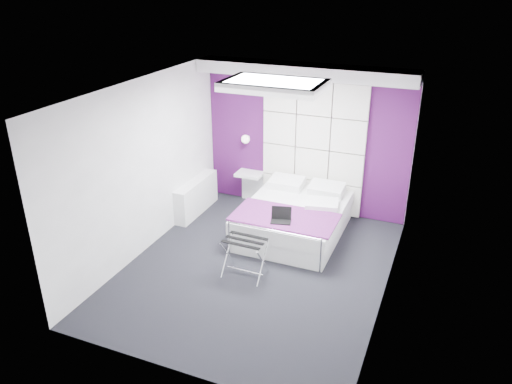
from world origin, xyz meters
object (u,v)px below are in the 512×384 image
at_px(nightstand, 249,174).
at_px(luggage_rack, 245,257).
at_px(wall_lamp, 246,139).
at_px(radiator, 196,196).
at_px(laptop, 282,218).
at_px(bed, 294,218).

height_order(nightstand, luggage_rack, nightstand).
height_order(wall_lamp, radiator, wall_lamp).
distance_m(wall_lamp, radiator, 1.35).
relative_size(wall_lamp, nightstand, 0.32).
bearing_deg(wall_lamp, radiator, -130.10).
height_order(wall_lamp, laptop, wall_lamp).
distance_m(bed, luggage_rack, 1.42).
distance_m(wall_lamp, luggage_rack, 2.63).
bearing_deg(luggage_rack, bed, 80.62).
bearing_deg(wall_lamp, nightstand, -28.41).
xyz_separation_m(wall_lamp, bed, (1.21, -0.87, -0.94)).
bearing_deg(wall_lamp, luggage_rack, -67.27).
relative_size(bed, luggage_rack, 3.34).
distance_m(luggage_rack, laptop, 0.87).
relative_size(radiator, laptop, 4.04).
distance_m(bed, laptop, 0.69).
distance_m(nightstand, laptop, 1.85).
bearing_deg(bed, laptop, -89.50).
height_order(bed, luggage_rack, bed).
bearing_deg(laptop, radiator, 143.83).
bearing_deg(luggage_rack, nightstand, 112.63).
xyz_separation_m(nightstand, laptop, (1.14, -1.46, 0.02)).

